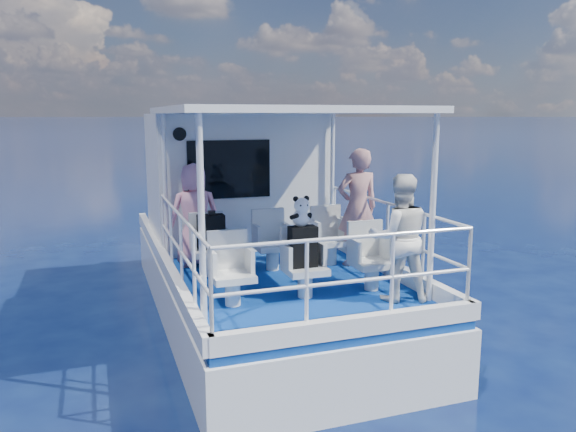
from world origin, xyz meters
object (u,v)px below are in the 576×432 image
at_px(passenger_stbd_aft, 399,238).
at_px(backpack_center, 303,247).
at_px(panda, 301,211).
at_px(passenger_port_fwd, 195,215).

height_order(passenger_stbd_aft, backpack_center, passenger_stbd_aft).
relative_size(passenger_stbd_aft, panda, 4.21).
bearing_deg(passenger_stbd_aft, panda, -8.96).
distance_m(backpack_center, panda, 0.43).
relative_size(passenger_stbd_aft, backpack_center, 3.06).
bearing_deg(panda, passenger_stbd_aft, -24.94).
height_order(backpack_center, panda, panda).
bearing_deg(passenger_port_fwd, backpack_center, 118.93).
bearing_deg(backpack_center, passenger_stbd_aft, -24.07).
distance_m(passenger_stbd_aft, panda, 1.20).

